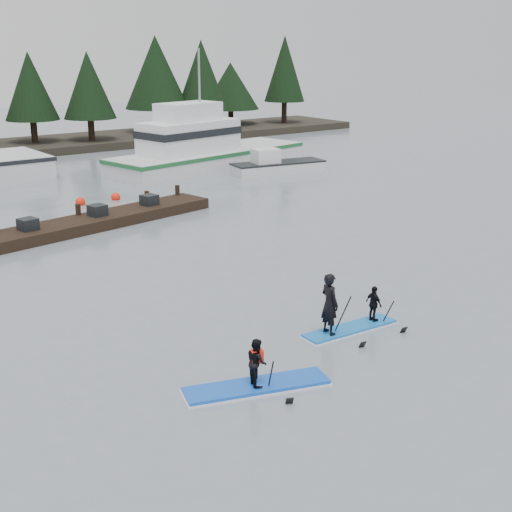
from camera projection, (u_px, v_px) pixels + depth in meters
ground at (383, 343)px, 19.97m from camera, size 160.00×160.00×0.00m
fishing_boat_medium at (204, 159)px, 47.44m from camera, size 15.00×6.69×8.62m
skiff at (278, 167)px, 45.63m from camera, size 6.27×2.81×0.71m
floating_dock at (70, 227)px, 31.43m from camera, size 15.11×4.76×0.50m
buoy_c at (202, 170)px, 46.57m from camera, size 0.52×0.52×0.52m
buoy_d at (116, 200)px, 38.03m from camera, size 0.49×0.49×0.49m
buoy_b at (81, 205)px, 36.84m from camera, size 0.51×0.51×0.51m
paddleboard_solo at (257, 376)px, 17.24m from camera, size 3.66×1.90×1.79m
paddleboard_duo at (344, 310)px, 20.51m from camera, size 3.09×1.15×2.43m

